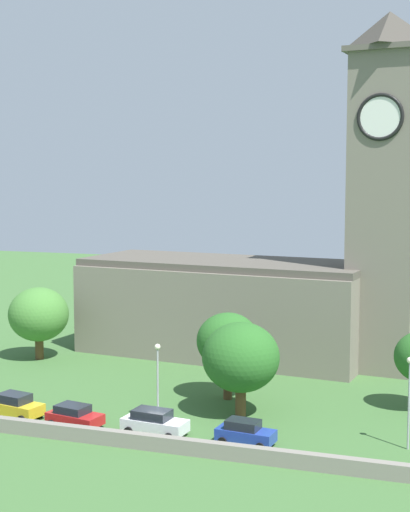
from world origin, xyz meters
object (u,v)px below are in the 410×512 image
at_px(streetlamp_central, 409,387).
at_px(tree_churchyard, 241,357).
at_px(car_white, 154,422).
at_px(car_blue, 245,432).
at_px(church, 265,279).
at_px(car_yellow, 16,406).
at_px(tree_by_tower, 228,341).
at_px(streetlamp_west_mid, 158,369).
at_px(tree_riverside_east, 39,315).
at_px(car_red, 74,416).

relative_size(streetlamp_central, tree_churchyard, 0.87).
relative_size(car_white, tree_churchyard, 0.66).
bearing_deg(car_blue, church, 101.73).
height_order(car_yellow, car_white, car_yellow).
bearing_deg(streetlamp_central, car_yellow, -174.66).
xyz_separation_m(car_yellow, streetlamp_central, (28.87, 2.70, 3.36)).
xyz_separation_m(streetlamp_central, tree_by_tower, (-15.08, 7.43, 0.55)).
distance_m(streetlamp_west_mid, tree_churchyard, 6.55).
height_order(church, car_blue, church).
bearing_deg(tree_riverside_east, tree_churchyard, -24.90).
bearing_deg(car_yellow, tree_by_tower, 36.31).
height_order(streetlamp_west_mid, streetlamp_central, streetlamp_central).
bearing_deg(streetlamp_west_mid, tree_churchyard, 36.03).
distance_m(streetlamp_central, tree_riverside_east, 40.14).
bearing_deg(tree_by_tower, streetlamp_central, -26.24).
distance_m(car_red, tree_by_tower, 14.18).
bearing_deg(car_yellow, tree_churchyard, 20.69).
bearing_deg(car_red, tree_by_tower, 51.24).
distance_m(car_white, tree_by_tower, 11.23).
bearing_deg(streetlamp_west_mid, car_yellow, -168.32).
relative_size(car_yellow, streetlamp_west_mid, 0.74).
xyz_separation_m(car_red, streetlamp_central, (23.60, 3.17, 3.47)).
xyz_separation_m(streetlamp_central, tree_riverside_east, (-37.32, 14.77, 0.25)).
distance_m(car_yellow, streetlamp_west_mid, 11.49).
distance_m(streetlamp_west_mid, tree_by_tower, 8.47).
height_order(tree_churchyard, tree_riverside_east, tree_churchyard).
relative_size(streetlamp_west_mid, tree_riverside_east, 0.83).
bearing_deg(streetlamp_central, car_red, -172.35).
bearing_deg(church, car_red, -106.12).
relative_size(church, tree_riverside_east, 4.84).
bearing_deg(car_red, streetlamp_west_mid, 26.04).
height_order(streetlamp_west_mid, tree_by_tower, tree_by_tower).
height_order(streetlamp_central, tree_riverside_east, tree_riverside_east).
relative_size(car_blue, tree_by_tower, 0.58).
distance_m(car_blue, streetlamp_central, 11.53).
height_order(car_red, car_blue, car_blue).
height_order(streetlamp_central, tree_by_tower, tree_by_tower).
bearing_deg(streetlamp_central, tree_churchyard, 165.19).
distance_m(car_red, streetlamp_central, 24.06).
relative_size(church, car_yellow, 7.88).
relative_size(car_yellow, car_blue, 1.08).
xyz_separation_m(car_white, car_blue, (6.72, 0.09, -0.04)).
xyz_separation_m(tree_churchyard, tree_riverside_east, (-24.54, 11.39, -0.03)).
height_order(car_yellow, streetlamp_west_mid, streetlamp_west_mid).
height_order(car_white, streetlamp_central, streetlamp_central).
distance_m(car_yellow, streetlamp_central, 29.19).
xyz_separation_m(car_red, tree_by_tower, (8.51, 10.60, 4.03)).
distance_m(church, tree_by_tower, 15.98).
xyz_separation_m(church, car_yellow, (-12.86, -25.76, -7.12)).
xyz_separation_m(car_blue, tree_riverside_east, (-26.66, 17.51, 3.68)).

